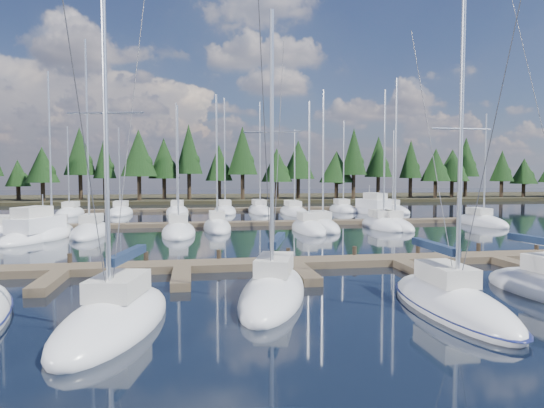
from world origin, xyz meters
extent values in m
plane|color=black|center=(0.00, 30.00, 0.00)|extent=(260.00, 260.00, 0.00)
cube|color=black|center=(0.00, 90.00, 0.30)|extent=(220.00, 30.00, 0.60)
cube|color=brown|center=(0.00, 18.00, 0.20)|extent=(44.00, 2.00, 0.40)
cube|color=brown|center=(-12.00, 15.00, 0.20)|extent=(0.90, 4.00, 0.40)
cube|color=brown|center=(-6.00, 15.00, 0.20)|extent=(0.90, 4.00, 0.40)
cube|color=brown|center=(0.00, 15.00, 0.20)|extent=(0.90, 4.00, 0.40)
cube|color=brown|center=(6.00, 15.00, 0.20)|extent=(0.90, 4.00, 0.40)
cube|color=brown|center=(12.00, 15.00, 0.20)|extent=(0.90, 4.00, 0.40)
cylinder|color=#2F251A|center=(-12.00, 19.00, 0.45)|extent=(0.26, 0.26, 0.90)
cylinder|color=#2F251A|center=(-8.00, 19.00, 0.45)|extent=(0.26, 0.26, 0.90)
cylinder|color=#2F251A|center=(-4.00, 19.00, 0.45)|extent=(0.26, 0.26, 0.90)
cylinder|color=#2F251A|center=(0.00, 19.00, 0.45)|extent=(0.26, 0.26, 0.90)
cylinder|color=#2F251A|center=(4.00, 19.00, 0.45)|extent=(0.26, 0.26, 0.90)
cylinder|color=#2F251A|center=(8.00, 19.00, 0.45)|extent=(0.26, 0.26, 0.90)
cylinder|color=#2F251A|center=(12.00, 19.00, 0.45)|extent=(0.26, 0.26, 0.90)
cylinder|color=#2F251A|center=(16.00, 19.00, 0.45)|extent=(0.26, 0.26, 0.90)
cube|color=brown|center=(0.00, 40.00, 0.20)|extent=(50.00, 1.80, 0.40)
cube|color=brown|center=(0.00, 60.00, 0.20)|extent=(46.00, 1.80, 0.40)
ellipsoid|color=silver|center=(-8.07, 8.37, 0.15)|extent=(4.41, 8.22, 1.90)
cube|color=#BDB8AF|center=(-7.98, 8.75, 1.35)|extent=(2.03, 2.77, 0.70)
cylinder|color=silver|center=(-8.15, 7.98, 6.55)|extent=(0.19, 0.19, 11.10)
cylinder|color=silver|center=(-7.78, 9.66, 2.10)|extent=(0.86, 3.38, 0.12)
cube|color=#132036|center=(-7.78, 9.66, 2.25)|extent=(1.05, 3.27, 0.30)
cylinder|color=silver|center=(-8.15, 7.98, 7.10)|extent=(2.46, 0.61, 0.07)
cylinder|color=#3F3F44|center=(-8.52, 6.35, 6.40)|extent=(0.76, 3.31, 11.41)
cylinder|color=#3F3F44|center=(-7.70, 10.00, 6.40)|extent=(0.93, 4.07, 11.41)
ellipsoid|color=silver|center=(-2.17, 11.28, 0.15)|extent=(4.84, 8.84, 1.90)
cube|color=#BDB8AF|center=(-2.05, 11.69, 1.35)|extent=(2.10, 2.99, 0.70)
cylinder|color=silver|center=(-2.29, 10.88, 6.30)|extent=(0.20, 0.20, 10.61)
cylinder|color=silver|center=(-1.76, 12.66, 2.10)|extent=(1.18, 3.60, 0.12)
cube|color=#132036|center=(-1.76, 12.66, 2.25)|extent=(1.36, 3.51, 0.30)
cylinder|color=silver|center=(-2.29, 10.88, 6.83)|extent=(2.19, 0.72, 0.07)
cylinder|color=#3F3F44|center=(-2.82, 9.13, 6.15)|extent=(1.08, 3.52, 10.92)
cylinder|color=#3F3F44|center=(-1.65, 13.03, 6.15)|extent=(1.32, 4.34, 10.92)
ellipsoid|color=silver|center=(4.16, 8.41, 0.15)|extent=(2.60, 8.18, 1.90)
cube|color=#BDB8AF|center=(4.16, 8.82, 1.35)|extent=(1.41, 2.62, 0.70)
cylinder|color=silver|center=(4.16, 8.00, 6.27)|extent=(0.16, 0.16, 10.53)
cylinder|color=silver|center=(4.17, 9.80, 2.10)|extent=(0.15, 3.59, 0.12)
cube|color=#132036|center=(4.17, 9.80, 2.25)|extent=(0.38, 3.43, 0.30)
cylinder|color=silver|center=(4.16, 8.00, 6.79)|extent=(2.28, 0.09, 0.07)
cylinder|color=#3F3F44|center=(4.14, 6.25, 6.12)|extent=(0.06, 3.54, 10.84)
cylinder|color=#3F3F44|center=(4.18, 10.16, 6.12)|extent=(0.07, 4.35, 10.84)
ellipsoid|color=#0C123F|center=(4.16, 8.41, 0.22)|extent=(2.71, 8.50, 0.18)
cylinder|color=silver|center=(9.61, 10.56, 2.10)|extent=(0.73, 3.66, 0.12)
cube|color=#132036|center=(9.61, 10.56, 2.25)|extent=(0.93, 3.53, 0.30)
cylinder|color=#3F3F44|center=(9.55, 10.93, 7.81)|extent=(0.77, 4.41, 14.23)
ellipsoid|color=silver|center=(-21.11, 34.64, 0.15)|extent=(2.60, 8.72, 1.90)
cube|color=#BDB8AF|center=(-21.11, 35.08, 1.35)|extent=(1.43, 2.79, 0.70)
ellipsoid|color=silver|center=(-16.90, 34.25, 0.15)|extent=(2.77, 7.70, 1.90)
cube|color=#BDB8AF|center=(-16.90, 34.64, 1.35)|extent=(1.52, 2.47, 0.70)
cylinder|color=silver|center=(-16.90, 33.87, 7.23)|extent=(0.16, 0.16, 12.46)
ellipsoid|color=silver|center=(-14.05, 34.79, 0.15)|extent=(2.76, 9.36, 1.90)
cube|color=#BDB8AF|center=(-14.05, 35.26, 1.35)|extent=(1.52, 3.00, 0.70)
cylinder|color=silver|center=(-14.05, 34.32, 8.64)|extent=(0.16, 0.16, 15.28)
ellipsoid|color=silver|center=(-6.64, 33.66, 0.15)|extent=(2.82, 8.58, 1.90)
cube|color=#BDB8AF|center=(-6.64, 34.09, 1.35)|extent=(1.55, 2.74, 0.70)
cylinder|color=silver|center=(-6.64, 33.23, 5.94)|extent=(0.16, 0.16, 9.88)
ellipsoid|color=silver|center=(-3.21, 36.86, 0.15)|extent=(2.52, 8.53, 1.90)
cube|color=#BDB8AF|center=(-3.21, 37.28, 1.35)|extent=(1.38, 2.73, 0.70)
cylinder|color=silver|center=(-3.21, 36.43, 6.71)|extent=(0.16, 0.16, 11.42)
ellipsoid|color=silver|center=(4.82, 34.13, 0.15)|extent=(2.46, 8.31, 1.90)
cube|color=#BDB8AF|center=(4.82, 34.55, 1.35)|extent=(1.35, 2.66, 0.70)
cylinder|color=silver|center=(4.82, 33.72, 6.28)|extent=(0.16, 0.16, 10.57)
ellipsoid|color=silver|center=(6.43, 35.32, 0.15)|extent=(2.69, 7.87, 1.90)
cube|color=#BDB8AF|center=(6.43, 35.72, 1.35)|extent=(1.48, 2.52, 0.70)
cylinder|color=silver|center=(6.43, 34.93, 6.92)|extent=(0.16, 0.16, 11.84)
ellipsoid|color=silver|center=(12.54, 35.83, 0.15)|extent=(2.81, 8.04, 1.90)
cube|color=#BDB8AF|center=(12.54, 36.24, 1.35)|extent=(1.55, 2.57, 0.70)
cylinder|color=silver|center=(12.54, 35.43, 7.06)|extent=(0.16, 0.16, 12.12)
ellipsoid|color=silver|center=(13.47, 35.37, 0.15)|extent=(2.43, 7.94, 1.90)
cube|color=#BDB8AF|center=(13.47, 35.77, 1.35)|extent=(1.34, 2.54, 0.70)
cylinder|color=silver|center=(13.47, 34.98, 7.56)|extent=(0.16, 0.16, 13.11)
ellipsoid|color=silver|center=(23.68, 36.92, 0.15)|extent=(2.60, 8.31, 1.90)
cube|color=#BDB8AF|center=(23.68, 37.34, 1.35)|extent=(1.43, 2.66, 0.70)
cylinder|color=silver|center=(23.68, 36.51, 6.10)|extent=(0.16, 0.16, 10.20)
ellipsoid|color=silver|center=(-20.71, 55.94, 0.15)|extent=(2.89, 8.77, 1.90)
cube|color=#BDB8AF|center=(-20.71, 56.37, 1.35)|extent=(1.59, 2.81, 0.70)
cylinder|color=silver|center=(-20.71, 55.50, 6.06)|extent=(0.16, 0.16, 10.12)
ellipsoid|color=silver|center=(-14.62, 56.25, 0.15)|extent=(2.92, 8.33, 1.90)
cube|color=#BDB8AF|center=(-14.62, 56.66, 1.35)|extent=(1.61, 2.67, 0.70)
cylinder|color=silver|center=(-14.62, 55.83, 6.04)|extent=(0.16, 0.16, 10.08)
ellipsoid|color=silver|center=(-7.45, 56.28, 0.15)|extent=(2.89, 9.62, 1.90)
cube|color=#BDB8AF|center=(-7.45, 56.76, 1.35)|extent=(1.59, 3.08, 0.70)
cylinder|color=silver|center=(-7.45, 55.80, 7.66)|extent=(0.16, 0.16, 13.33)
ellipsoid|color=silver|center=(-1.19, 56.51, 0.15)|extent=(2.88, 8.83, 1.90)
cube|color=#BDB8AF|center=(-1.19, 56.95, 1.35)|extent=(1.58, 2.83, 0.70)
cylinder|color=silver|center=(-1.19, 56.07, 8.08)|extent=(0.16, 0.16, 14.16)
ellipsoid|color=silver|center=(3.48, 56.36, 0.15)|extent=(2.90, 11.17, 1.90)
cube|color=#BDB8AF|center=(3.48, 56.92, 1.35)|extent=(1.59, 3.58, 0.70)
cylinder|color=silver|center=(3.48, 55.80, 7.84)|extent=(0.16, 0.16, 13.67)
ellipsoid|color=silver|center=(7.50, 53.21, 0.15)|extent=(2.99, 11.62, 1.90)
cube|color=#BDB8AF|center=(7.50, 53.79, 1.35)|extent=(1.64, 3.72, 0.70)
cylinder|color=silver|center=(7.50, 52.63, 5.91)|extent=(0.16, 0.16, 9.82)
ellipsoid|color=silver|center=(15.15, 56.54, 0.15)|extent=(2.99, 7.95, 1.90)
cube|color=#BDB8AF|center=(15.15, 56.93, 1.35)|extent=(1.64, 2.55, 0.70)
cylinder|color=silver|center=(15.15, 56.14, 6.75)|extent=(0.16, 0.16, 11.49)
ellipsoid|color=silver|center=(21.46, 54.49, 0.15)|extent=(2.75, 10.34, 1.90)
cube|color=#BDB8AF|center=(21.46, 55.01, 1.35)|extent=(1.51, 3.31, 0.70)
cylinder|color=silver|center=(21.46, 53.97, 6.04)|extent=(0.16, 0.16, 10.07)
ellipsoid|color=silver|center=(-17.57, 32.06, 0.10)|extent=(5.52, 9.11, 1.73)
cube|color=silver|center=(-17.57, 32.06, 1.25)|extent=(3.58, 5.20, 1.15)
cube|color=#BDB8AF|center=(-17.71, 31.65, 2.21)|extent=(2.48, 3.38, 0.86)
cylinder|color=silver|center=(-17.29, 32.88, 2.79)|extent=(0.10, 0.10, 1.54)
ellipsoid|color=silver|center=(17.95, 52.21, 0.10)|extent=(5.00, 9.42, 1.79)
cube|color=silver|center=(17.95, 52.21, 1.30)|extent=(3.33, 5.32, 1.20)
cube|color=#BDB8AF|center=(18.06, 51.78, 2.29)|extent=(2.33, 3.44, 0.90)
cylinder|color=silver|center=(17.74, 53.08, 2.89)|extent=(0.10, 0.10, 1.59)
cylinder|color=black|center=(-35.85, 83.40, 1.81)|extent=(0.70, 0.70, 2.43)
cone|color=black|center=(-35.85, 83.40, 5.39)|extent=(4.19, 4.19, 4.72)
ellipsoid|color=black|center=(-35.35, 83.40, 4.31)|extent=(2.52, 2.52, 2.52)
cylinder|color=black|center=(-30.85, 80.20, 2.17)|extent=(0.70, 0.70, 3.14)
cone|color=black|center=(-30.85, 80.20, 6.79)|extent=(5.63, 5.63, 6.10)
ellipsoid|color=black|center=(-30.35, 80.20, 5.39)|extent=(3.38, 3.38, 3.38)
cylinder|color=black|center=(-25.35, 83.34, 2.80)|extent=(0.70, 0.70, 4.40)
cone|color=black|center=(-25.35, 83.34, 9.29)|extent=(5.61, 5.61, 8.56)
ellipsoid|color=black|center=(-24.85, 83.34, 7.33)|extent=(3.36, 3.36, 3.36)
cylinder|color=black|center=(-20.98, 82.51, 2.51)|extent=(0.70, 0.70, 3.81)
cone|color=black|center=(-20.98, 82.51, 8.12)|extent=(4.00, 4.00, 7.42)
ellipsoid|color=black|center=(-20.48, 82.51, 6.43)|extent=(2.40, 2.40, 2.40)
cylinder|color=black|center=(-14.61, 78.80, 2.69)|extent=(0.70, 0.70, 4.19)
cone|color=black|center=(-14.61, 78.80, 8.86)|extent=(6.22, 6.22, 8.15)
ellipsoid|color=black|center=(-14.11, 78.80, 7.00)|extent=(3.73, 3.73, 3.73)
cylinder|color=black|center=(-10.56, 82.39, 2.49)|extent=(0.70, 0.70, 3.79)
cone|color=black|center=(-10.56, 82.39, 8.07)|extent=(5.65, 5.65, 7.37)
ellipsoid|color=black|center=(-10.06, 82.39, 6.39)|extent=(3.39, 3.39, 3.39)
cylinder|color=black|center=(-6.04, 80.91, 2.91)|extent=(0.70, 0.70, 4.61)
cone|color=black|center=(-6.04, 80.91, 9.70)|extent=(4.91, 4.91, 8.97)
ellipsoid|color=black|center=(-5.54, 80.91, 7.65)|extent=(2.95, 2.95, 2.95)
cylinder|color=black|center=(-0.63, 80.86, 2.29)|extent=(0.70, 0.70, 3.38)
cone|color=black|center=(-0.63, 80.86, 7.27)|extent=(4.95, 4.95, 6.58)
ellipsoid|color=black|center=(-0.13, 80.86, 5.77)|extent=(2.97, 2.97, 2.97)
cylinder|color=black|center=(3.55, 79.48, 2.84)|extent=(0.70, 0.70, 4.49)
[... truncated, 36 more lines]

